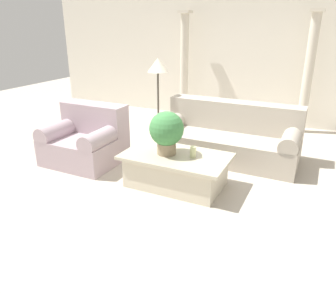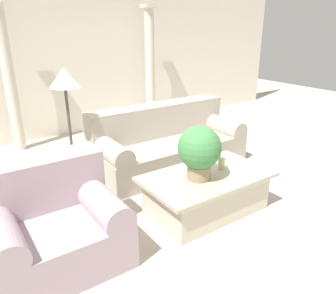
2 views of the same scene
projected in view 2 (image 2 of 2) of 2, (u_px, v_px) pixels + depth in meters
The scene contains 10 objects.
ground_plane at pixel (176, 191), 4.18m from camera, with size 16.00×16.00×0.00m, color #BCB2A3.
wall_back at pixel (78, 47), 6.00m from camera, with size 10.00×0.06×3.20m.
sofa_long at pixel (167, 143), 4.85m from camera, with size 2.21×0.96×0.89m.
loveseat at pixel (52, 222), 2.89m from camera, with size 1.12×0.96×0.89m.
coffee_table at pixel (206, 192), 3.69m from camera, with size 1.42×0.84×0.45m.
potted_plant at pixel (199, 150), 3.41m from camera, with size 0.46×0.46×0.58m.
pillar_candle at pixel (222, 163), 3.72m from camera, with size 0.08×0.08×0.15m.
floor_lamp at pixel (65, 88), 3.88m from camera, with size 0.36×0.36×1.54m.
column_left at pixel (9, 78), 5.18m from camera, with size 0.26×0.26×2.35m.
column_right at pixel (150, 66), 6.57m from camera, with size 0.26×0.26×2.35m.
Camera 2 is at (-2.19, -2.99, 2.01)m, focal length 35.00 mm.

